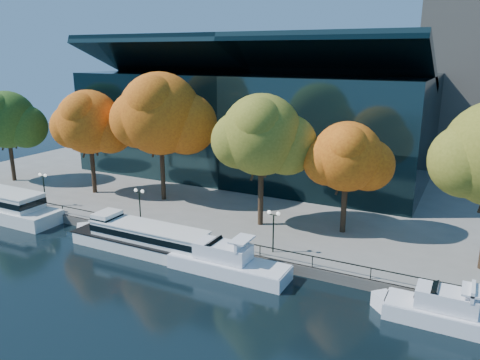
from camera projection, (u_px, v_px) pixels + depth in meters
The scene contains 16 objects.
ground at pixel (151, 258), 44.70m from camera, with size 160.00×160.00×0.00m, color black.
promenade at pixel (290, 170), 75.78m from camera, with size 90.00×67.08×1.00m.
railing at pixel (170, 228), 46.98m from camera, with size 88.20×0.08×0.99m.
convention_building at pixel (256, 123), 71.49m from camera, with size 50.00×24.57×21.43m.
large_vessel at pixel (5, 206), 55.01m from camera, with size 15.63×4.17×3.34m.
tour_boat at pixel (141, 237), 46.10m from camera, with size 17.31×3.86×3.28m.
cruiser_near at pixel (224, 261), 41.48m from camera, with size 12.25×3.15×3.55m.
cruiser_far at pixel (445, 311), 33.51m from camera, with size 10.37×2.88×3.39m.
tree_0 at pixel (7, 121), 65.51m from camera, with size 10.05×8.24×12.87m.
tree_1 at pixel (90, 123), 59.55m from camera, with size 10.19×8.35×13.46m.
tree_2 at pixel (161, 116), 56.35m from camera, with size 12.52×10.26×15.81m.
tree_3 at pixel (263, 137), 47.91m from camera, with size 10.57×8.67×14.03m.
tree_4 at pixel (348, 158), 46.32m from camera, with size 8.75×7.18×11.48m.
lamp_0 at pixel (43, 182), 55.97m from camera, with size 1.26×0.36×4.03m.
lamp_1 at pixel (139, 199), 49.58m from camera, with size 1.26×0.36×4.03m.
lamp_2 at pixel (273, 222), 42.77m from camera, with size 1.26×0.36×4.03m.
Camera 1 is at (26.40, -32.70, 18.98)m, focal length 35.00 mm.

